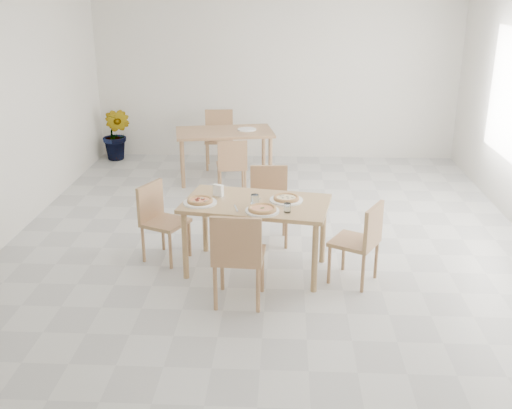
{
  "coord_description": "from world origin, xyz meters",
  "views": [
    {
      "loc": [
        0.16,
        -6.51,
        2.79
      ],
      "look_at": [
        -0.12,
        -0.9,
        0.72
      ],
      "focal_mm": 42.0,
      "sensor_mm": 36.0,
      "label": 1
    }
  ],
  "objects_px": {
    "chair_south": "(238,253)",
    "chair_north": "(269,199)",
    "tumbler_b": "(287,208)",
    "plate_mushroom": "(286,200)",
    "chair_east": "(362,238)",
    "pizza_mushroom": "(286,198)",
    "plate_pepperoni": "(200,202)",
    "tumbler_a": "(255,200)",
    "second_table": "(224,137)",
    "pizza_pepperoni": "(200,200)",
    "pizza_margherita": "(262,209)",
    "plate_margherita": "(262,211)",
    "main_table": "(256,210)",
    "chair_back_s": "(232,163)",
    "chair_back_n": "(219,134)",
    "chair_west": "(159,216)",
    "plate_empty": "(247,129)",
    "potted_plant": "(117,134)",
    "napkin_holder": "(218,191)"
  },
  "relations": [
    {
      "from": "chair_west",
      "to": "plate_mushroom",
      "type": "bearing_deg",
      "value": -73.59
    },
    {
      "from": "pizza_mushroom",
      "to": "plate_pepperoni",
      "type": "bearing_deg",
      "value": -172.37
    },
    {
      "from": "chair_east",
      "to": "tumbler_b",
      "type": "bearing_deg",
      "value": -58.39
    },
    {
      "from": "main_table",
      "to": "plate_mushroom",
      "type": "height_order",
      "value": "plate_mushroom"
    },
    {
      "from": "chair_east",
      "to": "tumbler_a",
      "type": "height_order",
      "value": "tumbler_a"
    },
    {
      "from": "main_table",
      "to": "chair_north",
      "type": "relative_size",
      "value": 1.81
    },
    {
      "from": "chair_south",
      "to": "tumbler_b",
      "type": "bearing_deg",
      "value": -129.97
    },
    {
      "from": "tumbler_b",
      "to": "plate_mushroom",
      "type": "bearing_deg",
      "value": 91.83
    },
    {
      "from": "pizza_pepperoni",
      "to": "tumbler_a",
      "type": "relative_size",
      "value": 2.79
    },
    {
      "from": "chair_west",
      "to": "plate_empty",
      "type": "relative_size",
      "value": 2.98
    },
    {
      "from": "plate_mushroom",
      "to": "pizza_mushroom",
      "type": "relative_size",
      "value": 1.2
    },
    {
      "from": "chair_west",
      "to": "second_table",
      "type": "distance_m",
      "value": 2.86
    },
    {
      "from": "plate_mushroom",
      "to": "tumbler_a",
      "type": "height_order",
      "value": "tumbler_a"
    },
    {
      "from": "chair_south",
      "to": "chair_back_n",
      "type": "height_order",
      "value": "chair_south"
    },
    {
      "from": "chair_north",
      "to": "plate_empty",
      "type": "xyz_separation_m",
      "value": [
        -0.4,
        2.34,
        0.26
      ]
    },
    {
      "from": "plate_pepperoni",
      "to": "pizza_mushroom",
      "type": "xyz_separation_m",
      "value": [
        0.85,
        0.11,
        0.02
      ]
    },
    {
      "from": "plate_margherita",
      "to": "tumbler_a",
      "type": "height_order",
      "value": "tumbler_a"
    },
    {
      "from": "chair_east",
      "to": "chair_back_s",
      "type": "relative_size",
      "value": 1.02
    },
    {
      "from": "tumbler_b",
      "to": "chair_back_s",
      "type": "height_order",
      "value": "tumbler_b"
    },
    {
      "from": "main_table",
      "to": "pizza_pepperoni",
      "type": "height_order",
      "value": "pizza_pepperoni"
    },
    {
      "from": "napkin_holder",
      "to": "chair_back_n",
      "type": "distance_m",
      "value": 3.67
    },
    {
      "from": "pizza_mushroom",
      "to": "napkin_holder",
      "type": "distance_m",
      "value": 0.7
    },
    {
      "from": "main_table",
      "to": "plate_pepperoni",
      "type": "bearing_deg",
      "value": -162.94
    },
    {
      "from": "plate_margherita",
      "to": "chair_east",
      "type": "bearing_deg",
      "value": 2.57
    },
    {
      "from": "plate_empty",
      "to": "potted_plant",
      "type": "xyz_separation_m",
      "value": [
        -2.24,
        0.91,
        -0.32
      ]
    },
    {
      "from": "chair_south",
      "to": "chair_north",
      "type": "xyz_separation_m",
      "value": [
        0.24,
        1.54,
        -0.03
      ]
    },
    {
      "from": "pizza_margherita",
      "to": "tumbler_b",
      "type": "distance_m",
      "value": 0.24
    },
    {
      "from": "chair_south",
      "to": "pizza_margherita",
      "type": "relative_size",
      "value": 3.11
    },
    {
      "from": "plate_margherita",
      "to": "chair_back_n",
      "type": "distance_m",
      "value": 4.15
    },
    {
      "from": "second_table",
      "to": "napkin_holder",
      "type": "bearing_deg",
      "value": -96.2
    },
    {
      "from": "chair_east",
      "to": "potted_plant",
      "type": "height_order",
      "value": "potted_plant"
    },
    {
      "from": "plate_pepperoni",
      "to": "second_table",
      "type": "height_order",
      "value": "plate_pepperoni"
    },
    {
      "from": "main_table",
      "to": "plate_margherita",
      "type": "height_order",
      "value": "plate_margherita"
    },
    {
      "from": "plate_margherita",
      "to": "plate_mushroom",
      "type": "bearing_deg",
      "value": 54.57
    },
    {
      "from": "tumbler_b",
      "to": "chair_back_s",
      "type": "xyz_separation_m",
      "value": [
        -0.76,
        2.59,
        -0.32
      ]
    },
    {
      "from": "chair_east",
      "to": "pizza_mushroom",
      "type": "bearing_deg",
      "value": -81.98
    },
    {
      "from": "chair_south",
      "to": "chair_west",
      "type": "height_order",
      "value": "chair_south"
    },
    {
      "from": "chair_east",
      "to": "plate_mushroom",
      "type": "distance_m",
      "value": 0.84
    },
    {
      "from": "main_table",
      "to": "plate_margherita",
      "type": "distance_m",
      "value": 0.3
    },
    {
      "from": "napkin_holder",
      "to": "second_table",
      "type": "distance_m",
      "value": 2.94
    },
    {
      "from": "plate_mushroom",
      "to": "tumbler_b",
      "type": "height_order",
      "value": "tumbler_b"
    },
    {
      "from": "plate_margherita",
      "to": "plate_pepperoni",
      "type": "height_order",
      "value": "same"
    },
    {
      "from": "pizza_margherita",
      "to": "chair_north",
      "type": "bearing_deg",
      "value": 88.1
    },
    {
      "from": "tumbler_b",
      "to": "potted_plant",
      "type": "relative_size",
      "value": 0.1
    },
    {
      "from": "pizza_pepperoni",
      "to": "chair_back_n",
      "type": "relative_size",
      "value": 0.33
    },
    {
      "from": "chair_back_n",
      "to": "chair_back_s",
      "type": "bearing_deg",
      "value": -81.95
    },
    {
      "from": "chair_east",
      "to": "main_table",
      "type": "bearing_deg",
      "value": -74.04
    },
    {
      "from": "tumbler_a",
      "to": "second_table",
      "type": "xyz_separation_m",
      "value": [
        -0.62,
        3.15,
        -0.14
      ]
    },
    {
      "from": "chair_south",
      "to": "plate_mushroom",
      "type": "bearing_deg",
      "value": -115.46
    },
    {
      "from": "chair_east",
      "to": "plate_margherita",
      "type": "relative_size",
      "value": 2.55
    }
  ]
}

